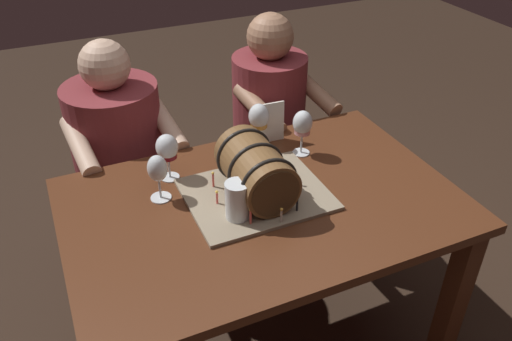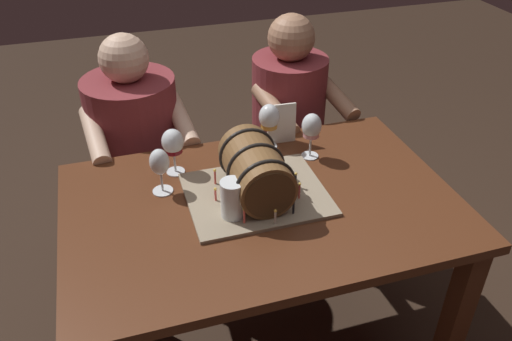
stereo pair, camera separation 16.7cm
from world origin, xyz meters
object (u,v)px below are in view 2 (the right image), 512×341
object	(u,v)px
wine_glass_rose	(312,128)
wine_glass_amber	(269,119)
wine_glass_empty	(160,163)
menu_card	(282,124)
person_seated_left	(140,165)
person_seated_right	(288,144)
beer_pint	(233,202)
wine_glass_red	(173,144)
dining_table	(262,230)
barrel_cake	(256,174)

from	to	relation	value
wine_glass_rose	wine_glass_amber	bearing A→B (deg)	138.12
wine_glass_empty	menu_card	bearing A→B (deg)	21.28
wine_glass_rose	menu_card	world-z (taller)	wine_glass_rose
person_seated_left	person_seated_right	size ratio (longest dim) A/B	0.99
wine_glass_rose	beer_pint	xyz separation A→B (m)	(-0.36, -0.26, -0.06)
wine_glass_red	person_seated_right	size ratio (longest dim) A/B	0.15
dining_table	barrel_cake	world-z (taller)	barrel_cake
dining_table	wine_glass_empty	distance (m)	0.41
wine_glass_rose	wine_glass_empty	bearing A→B (deg)	-173.83
wine_glass_red	beer_pint	world-z (taller)	wine_glass_red
wine_glass_amber	beer_pint	size ratio (longest dim) A/B	1.30
dining_table	wine_glass_red	xyz separation A→B (m)	(-0.24, 0.25, 0.24)
barrel_cake	person_seated_left	xyz separation A→B (m)	(-0.33, 0.64, -0.31)
dining_table	wine_glass_empty	size ratio (longest dim) A/B	7.81
dining_table	menu_card	world-z (taller)	menu_card
barrel_cake	menu_card	distance (m)	0.36
wine_glass_red	wine_glass_rose	bearing A→B (deg)	-4.88
menu_card	wine_glass_red	bearing A→B (deg)	-165.05
dining_table	beer_pint	bearing A→B (deg)	-154.20
wine_glass_amber	person_seated_right	world-z (taller)	person_seated_right
person_seated_right	barrel_cake	bearing A→B (deg)	-118.81
wine_glass_empty	wine_glass_rose	bearing A→B (deg)	6.17
wine_glass_amber	barrel_cake	bearing A→B (deg)	-115.93
barrel_cake	wine_glass_rose	size ratio (longest dim) A/B	2.59
wine_glass_empty	beer_pint	distance (m)	0.28
wine_glass_empty	person_seated_left	distance (m)	0.62
beer_pint	person_seated_right	xyz separation A→B (m)	(0.46, 0.73, -0.29)
dining_table	menu_card	size ratio (longest dim) A/B	7.96
wine_glass_empty	person_seated_right	bearing A→B (deg)	39.31
person_seated_left	menu_card	bearing A→B (deg)	-32.62
wine_glass_amber	wine_glass_red	xyz separation A→B (m)	(-0.37, -0.07, -0.00)
dining_table	wine_glass_red	size ratio (longest dim) A/B	7.47
wine_glass_rose	person_seated_right	xyz separation A→B (m)	(0.09, 0.47, -0.35)
wine_glass_rose	beer_pint	world-z (taller)	wine_glass_rose
dining_table	beer_pint	world-z (taller)	beer_pint
dining_table	barrel_cake	size ratio (longest dim) A/B	2.81
dining_table	wine_glass_red	bearing A→B (deg)	133.51
wine_glass_amber	person_seated_left	xyz separation A→B (m)	(-0.47, 0.36, -0.34)
wine_glass_amber	beer_pint	distance (m)	0.45
wine_glass_amber	wine_glass_rose	bearing A→B (deg)	-41.88
wine_glass_rose	wine_glass_red	xyz separation A→B (m)	(-0.49, 0.04, -0.00)
dining_table	person_seated_left	size ratio (longest dim) A/B	1.14
person_seated_left	wine_glass_red	bearing A→B (deg)	-76.30
barrel_cake	menu_card	xyz separation A→B (m)	(0.19, 0.30, -0.01)
barrel_cake	wine_glass_red	xyz separation A→B (m)	(-0.23, 0.22, 0.03)
beer_pint	wine_glass_empty	bearing A→B (deg)	132.80
barrel_cake	dining_table	bearing A→B (deg)	-76.17
wine_glass_rose	dining_table	bearing A→B (deg)	-140.24
dining_table	barrel_cake	distance (m)	0.21
wine_glass_amber	wine_glass_red	bearing A→B (deg)	-169.49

